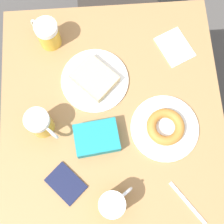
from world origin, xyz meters
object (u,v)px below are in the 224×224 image
beer_mug_center (48,34)px  beer_mug_right (40,124)px  plate_with_cake (95,79)px  beer_mug_left (113,204)px  plate_with_donut (165,127)px  passport_near_edge (66,184)px  napkin_folded (175,47)px  fork (188,203)px  blue_pouch (97,138)px

beer_mug_center → beer_mug_right: (-0.03, -0.34, 0.00)m
plate_with_cake → beer_mug_left: size_ratio=2.17×
beer_mug_left → beer_mug_center: same height
plate_with_cake → plate_with_donut: bearing=-39.8°
plate_with_cake → passport_near_edge: bearing=-107.9°
plate_with_donut → napkin_folded: (0.08, 0.32, -0.01)m
plate_with_cake → passport_near_edge: plate_with_cake is taller
plate_with_cake → passport_near_edge: 0.39m
beer_mug_center → beer_mug_right: bearing=-94.8°
beer_mug_center → napkin_folded: 0.48m
plate_with_cake → napkin_folded: 0.34m
fork → beer_mug_right: bearing=148.5°
napkin_folded → fork: bearing=-92.7°
plate_with_donut → beer_mug_right: beer_mug_right is taller
plate_with_donut → fork: 0.27m
beer_mug_left → napkin_folded: bearing=63.6°
plate_with_donut → napkin_folded: plate_with_donut is taller
plate_with_donut → beer_mug_right: size_ratio=2.10×
beer_mug_center → fork: bearing=-54.6°
plate_with_donut → beer_mug_right: (-0.43, 0.03, 0.04)m
plate_with_donut → beer_mug_right: bearing=175.6°
beer_mug_left → beer_mug_right: 0.36m
plate_with_donut → passport_near_edge: size_ratio=1.60×
napkin_folded → blue_pouch: (-0.32, -0.34, 0.02)m
plate_with_cake → beer_mug_left: beer_mug_left is taller
passport_near_edge → blue_pouch: 0.19m
beer_mug_center → passport_near_edge: size_ratio=0.76×
beer_mug_right → blue_pouch: beer_mug_right is taller
beer_mug_right → napkin_folded: beer_mug_right is taller
beer_mug_left → fork: beer_mug_left is taller
plate_with_donut → beer_mug_left: bearing=-129.5°
fork → passport_near_edge: size_ratio=0.98×
plate_with_donut → blue_pouch: blue_pouch is taller
beer_mug_left → blue_pouch: size_ratio=0.71×
beer_mug_left → fork: size_ratio=0.77×
plate_with_cake → napkin_folded: (0.31, 0.12, -0.01)m
beer_mug_center → napkin_folded: beer_mug_center is taller
plate_with_cake → plate_with_donut: plate_with_cake is taller
plate_with_donut → beer_mug_center: 0.55m
beer_mug_right → blue_pouch: (0.19, -0.06, -0.03)m
beer_mug_left → blue_pouch: bearing=100.4°
fork → passport_near_edge: passport_near_edge is taller
beer_mug_center → blue_pouch: bearing=-68.2°
beer_mug_right → fork: (0.48, -0.29, -0.06)m
plate_with_donut → napkin_folded: bearing=76.6°
beer_mug_center → plate_with_cake: bearing=-47.1°
napkin_folded → fork: size_ratio=1.14×
plate_with_cake → passport_near_edge: (-0.12, -0.37, -0.01)m
plate_with_cake → blue_pouch: bearing=-91.1°
napkin_folded → passport_near_edge: bearing=-131.8°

